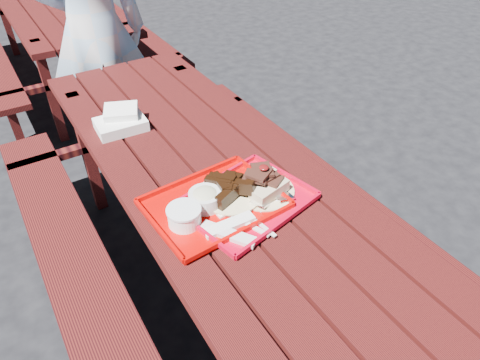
% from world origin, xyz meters
% --- Properties ---
extents(ground, '(60.00, 60.00, 0.00)m').
position_xyz_m(ground, '(0.00, 0.00, 0.00)').
color(ground, black).
rests_on(ground, ground).
extents(picnic_table_near, '(1.41, 2.40, 0.75)m').
position_xyz_m(picnic_table_near, '(-0.00, 0.00, 0.56)').
color(picnic_table_near, '#48110E').
rests_on(picnic_table_near, ground).
extents(picnic_table_far, '(1.41, 2.40, 0.75)m').
position_xyz_m(picnic_table_far, '(-0.00, 2.80, 0.56)').
color(picnic_table_far, '#48110E').
rests_on(picnic_table_far, ground).
extents(near_tray, '(0.49, 0.41, 0.13)m').
position_xyz_m(near_tray, '(-0.01, -0.18, 0.78)').
color(near_tray, '#BF031F').
rests_on(near_tray, picnic_table_near).
extents(far_tray, '(0.47, 0.38, 0.08)m').
position_xyz_m(far_tray, '(-0.12, -0.16, 0.77)').
color(far_tray, '#B90502').
rests_on(far_tray, picnic_table_near).
extents(white_cloth, '(0.22, 0.19, 0.09)m').
position_xyz_m(white_cloth, '(-0.20, 0.52, 0.79)').
color(white_cloth, white).
rests_on(white_cloth, picnic_table_near).
extents(person, '(0.70, 0.53, 1.73)m').
position_xyz_m(person, '(-0.01, 1.45, 0.87)').
color(person, '#B8DDFF').
rests_on(person, ground).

